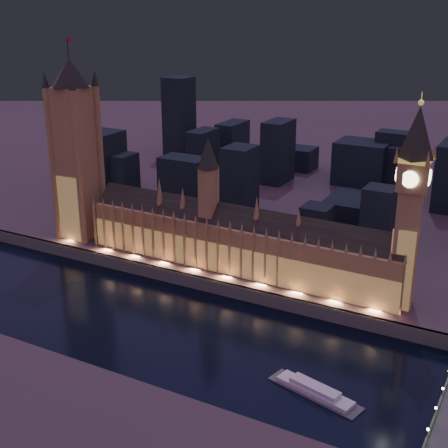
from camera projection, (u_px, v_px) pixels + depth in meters
The scene contains 8 objects.
ground_plane at pixel (166, 320), 332.42m from camera, with size 2000.00×2000.00×0.00m, color black.
north_bank at pixel (403, 136), 760.54m from camera, with size 2000.00×960.00×8.00m, color #403B3F.
embankment_wall at pixel (205, 284), 364.92m from camera, with size 2000.00×2.50×8.00m, color #445359.
palace_of_westminster at pixel (236, 240), 370.13m from camera, with size 202.00×24.11×78.00m.
victoria_tower at pixel (75, 142), 408.31m from camera, with size 31.68×31.68×130.85m.
elizabeth_tower at pixel (412, 192), 311.01m from camera, with size 18.00×18.00×112.00m.
river_boat at pixel (315, 391), 269.69m from camera, with size 45.14×20.72×4.50m.
city_backdrop at pixel (377, 169), 506.47m from camera, with size 463.45×215.63×79.16m.
Camera 1 is at (168.35, -244.57, 161.00)m, focal length 50.00 mm.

